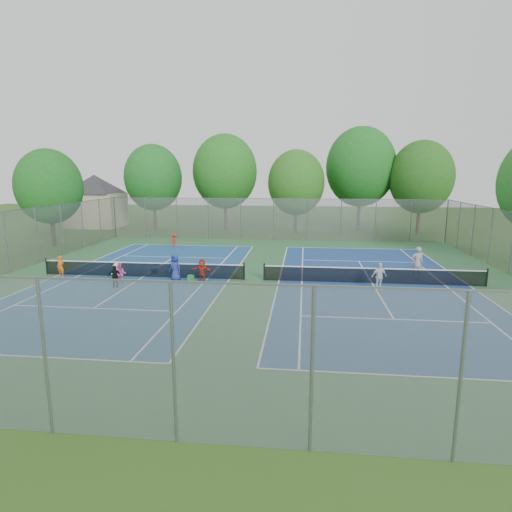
{
  "coord_description": "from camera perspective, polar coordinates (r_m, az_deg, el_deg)",
  "views": [
    {
      "loc": [
        2.96,
        -25.02,
        6.39
      ],
      "look_at": [
        0.0,
        1.0,
        1.3
      ],
      "focal_mm": 30.0,
      "sensor_mm": 36.0,
      "label": 1
    }
  ],
  "objects": [
    {
      "name": "ball_crate",
      "position": [
        28.53,
        -13.39,
        -1.94
      ],
      "size": [
        0.36,
        0.36,
        0.3
      ],
      "primitive_type": "cube",
      "rotation": [
        0.0,
        0.0,
        0.05
      ],
      "color": "#1749AE",
      "rests_on": "ground"
    },
    {
      "name": "tree_ne",
      "position": [
        48.54,
        21.18,
        9.78
      ],
      "size": [
        6.6,
        6.6,
        9.77
      ],
      "color": "#443326",
      "rests_on": "ground"
    },
    {
      "name": "tennis_ball_7",
      "position": [
        23.14,
        -12.71,
        -5.22
      ],
      "size": [
        0.07,
        0.07,
        0.07
      ],
      "primitive_type": "sphere",
      "color": "#D3E836",
      "rests_on": "ground"
    },
    {
      "name": "net_right",
      "position": [
        26.03,
        15.26,
        -2.58
      ],
      "size": [
        12.87,
        0.1,
        0.91
      ],
      "primitive_type": "cube",
      "color": "black",
      "rests_on": "ground"
    },
    {
      "name": "tree_nc",
      "position": [
        46.04,
        5.37,
        9.71
      ],
      "size": [
        6.0,
        6.0,
        8.85
      ],
      "color": "#443326",
      "rests_on": "ground"
    },
    {
      "name": "tennis_ball_0",
      "position": [
        27.22,
        -21.15,
        -3.26
      ],
      "size": [
        0.07,
        0.07,
        0.07
      ],
      "primitive_type": "sphere",
      "color": "#CDD130",
      "rests_on": "ground"
    },
    {
      "name": "court_right",
      "position": [
        26.13,
        15.21,
        -3.51
      ],
      "size": [
        10.97,
        23.77,
        0.01
      ],
      "primitive_type": "cube",
      "color": "navy",
      "rests_on": "court_pad"
    },
    {
      "name": "tree_nl",
      "position": [
        48.85,
        -4.16,
        11.15
      ],
      "size": [
        7.2,
        7.2,
        10.69
      ],
      "color": "#443326",
      "rests_on": "ground"
    },
    {
      "name": "court_left",
      "position": [
        27.67,
        -14.81,
        -2.69
      ],
      "size": [
        10.97,
        23.77,
        0.01
      ],
      "primitive_type": "cube",
      "color": "navy",
      "rests_on": "court_pad"
    },
    {
      "name": "tennis_ball_9",
      "position": [
        20.84,
        -14.77,
        -7.13
      ],
      "size": [
        0.07,
        0.07,
        0.07
      ],
      "primitive_type": "sphere",
      "color": "yellow",
      "rests_on": "ground"
    },
    {
      "name": "student_d",
      "position": [
        25.54,
        -18.31,
        -2.6
      ],
      "size": [
        0.8,
        0.5,
        1.27
      ],
      "primitive_type": "imported",
      "rotation": [
        0.0,
        0.0,
        0.28
      ],
      "color": "black",
      "rests_on": "ground"
    },
    {
      "name": "fence_north",
      "position": [
        41.36,
        2.36,
        4.9
      ],
      "size": [
        32.0,
        0.1,
        4.0
      ],
      "primitive_type": "cube",
      "color": "gray",
      "rests_on": "ground"
    },
    {
      "name": "tennis_ball_3",
      "position": [
        24.21,
        -9.03,
        -4.36
      ],
      "size": [
        0.07,
        0.07,
        0.07
      ],
      "primitive_type": "sphere",
      "color": "#AFD030",
      "rests_on": "ground"
    },
    {
      "name": "student_f",
      "position": [
        25.74,
        -7.21,
        -1.91
      ],
      "size": [
        1.31,
        0.66,
        1.36
      ],
      "primitive_type": "imported",
      "rotation": [
        0.0,
        0.0,
        -0.22
      ],
      "color": "#AB2818",
      "rests_on": "ground"
    },
    {
      "name": "instructor",
      "position": [
        28.0,
        20.7,
        -0.83
      ],
      "size": [
        0.74,
        0.5,
        1.99
      ],
      "primitive_type": "imported",
      "rotation": [
        0.0,
        0.0,
        3.17
      ],
      "color": "#949496",
      "rests_on": "ground"
    },
    {
      "name": "child_far_baseline",
      "position": [
        38.23,
        -10.87,
        2.06
      ],
      "size": [
        0.78,
        0.49,
        1.16
      ],
      "primitive_type": "imported",
      "rotation": [
        0.0,
        0.0,
        3.06
      ],
      "color": "#AD2318",
      "rests_on": "ground"
    },
    {
      "name": "ground",
      "position": [
        25.99,
        -0.25,
        -3.23
      ],
      "size": [
        120.0,
        120.0,
        0.0
      ],
      "primitive_type": "plane",
      "color": "#2E5219",
      "rests_on": "ground"
    },
    {
      "name": "tennis_ball_8",
      "position": [
        24.44,
        -22.45,
        -4.93
      ],
      "size": [
        0.07,
        0.07,
        0.07
      ],
      "primitive_type": "sphere",
      "color": "gold",
      "rests_on": "ground"
    },
    {
      "name": "student_b",
      "position": [
        26.0,
        -17.59,
        -2.31
      ],
      "size": [
        0.73,
        0.64,
        1.27
      ],
      "primitive_type": "imported",
      "rotation": [
        0.0,
        0.0,
        0.29
      ],
      "color": "#E05798",
      "rests_on": "ground"
    },
    {
      "name": "student_c",
      "position": [
        26.95,
        -18.08,
        -2.05
      ],
      "size": [
        0.73,
        0.44,
        1.12
      ],
      "primitive_type": "imported",
      "rotation": [
        0.0,
        0.0,
        -0.04
      ],
      "color": "silver",
      "rests_on": "ground"
    },
    {
      "name": "house",
      "position": [
        55.05,
        -20.69,
        8.04
      ],
      "size": [
        11.03,
        11.03,
        7.3
      ],
      "color": "#B7A88C",
      "rests_on": "ground"
    },
    {
      "name": "tennis_ball_1",
      "position": [
        25.99,
        -12.52,
        -3.43
      ],
      "size": [
        0.07,
        0.07,
        0.07
      ],
      "primitive_type": "sphere",
      "color": "yellow",
      "rests_on": "ground"
    },
    {
      "name": "tree_side_w",
      "position": [
        41.35,
        -25.88,
        8.32
      ],
      "size": [
        5.6,
        5.6,
        8.47
      ],
      "color": "#443326",
      "rests_on": "ground"
    },
    {
      "name": "tennis_ball_10",
      "position": [
        21.91,
        -21.95,
        -6.69
      ],
      "size": [
        0.07,
        0.07,
        0.07
      ],
      "primitive_type": "sphere",
      "color": "#B7DD33",
      "rests_on": "ground"
    },
    {
      "name": "tennis_ball_4",
      "position": [
        20.99,
        -15.78,
        -7.06
      ],
      "size": [
        0.07,
        0.07,
        0.07
      ],
      "primitive_type": "sphere",
      "color": "#CDE034",
      "rests_on": "ground"
    },
    {
      "name": "tree_nw",
      "position": [
        49.99,
        -13.56,
        10.13
      ],
      "size": [
        6.4,
        6.4,
        9.58
      ],
      "color": "#443326",
      "rests_on": "ground"
    },
    {
      "name": "tennis_ball_5",
      "position": [
        27.53,
        -22.59,
        -3.21
      ],
      "size": [
        0.07,
        0.07,
        0.07
      ],
      "primitive_type": "sphere",
      "color": "#CAD331",
      "rests_on": "ground"
    },
    {
      "name": "ball_hopper",
      "position": [
        25.03,
        -8.68,
        -3.22
      ],
      "size": [
        0.36,
        0.36,
        0.59
      ],
      "primitive_type": "cube",
      "rotation": [
        0.0,
        0.0,
        -0.2
      ],
      "color": "green",
      "rests_on": "ground"
    },
    {
      "name": "student_e",
      "position": [
        26.15,
        -10.74,
        -1.52
      ],
      "size": [
        0.93,
        0.77,
        1.62
      ],
      "primitive_type": "imported",
      "rotation": [
        0.0,
        0.0,
        -0.38
      ],
      "color": "navy",
      "rests_on": "ground"
    },
    {
      "name": "net_left",
      "position": [
        27.58,
        -14.86,
        -1.8
      ],
      "size": [
        12.87,
        0.1,
        0.91
      ],
      "primitive_type": "cube",
      "color": "black",
      "rests_on": "ground"
    },
    {
      "name": "tennis_ball_6",
      "position": [
        25.05,
        -20.09,
        -4.38
      ],
      "size": [
        0.07,
        0.07,
        0.07
      ],
      "primitive_type": "sphere",
      "color": "#B2DA32",
      "rests_on": "ground"
    },
    {
      "name": "tennis_ball_2",
      "position": [
        25.14,
        -16.05,
        -4.08
      ],
      "size": [
        0.07,
        0.07,
        0.07
      ],
      "primitive_type": "sphere",
      "color": "#ADC32D",
      "rests_on": "ground"
    },
    {
      "name": "court_pad",
      "position": [
        25.99,
        -0.25,
        -3.22
      ],
      "size": [
        32.0,
        32.0,
        0.01
      ],
      "primitive_type": "cube",
      "color": "#2D6037",
      "rests_on": "ground"
    },
    {
      "name": "fence_west",
      "position": [
        31.7,
        -30.35,
        1.52
      ],
      "size": [
        0.1,
        32.0,
        4.0
      ],
      "primitive_type": "cube",
      "rotation": [
        0.0,
        0.0,
        1.57
      ],
      "color": "gray",
      "rests_on": "ground"
    },
    {
      "name": "tree_nr",
      "position": [
        49.39,
        13.8,
        11.45
      ],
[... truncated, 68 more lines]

